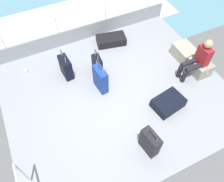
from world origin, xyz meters
TOP-DOWN VIEW (x-y plane):
  - ground_plane at (0.00, 0.00)m, footprint 4.40×5.20m
  - gunwale_port at (-2.17, 0.00)m, footprint 0.06×5.20m
  - railing_port at (-2.17, 0.00)m, footprint 0.04×4.20m
  - sea_wake at (-3.60, 0.00)m, footprint 12.00×12.00m
  - cargo_crate_0 at (-0.30, 2.15)m, footprint 0.64×0.46m
  - cargo_crate_1 at (0.30, 2.18)m, footprint 0.58×0.43m
  - passenger_seated at (0.30, 2.00)m, footprint 0.34×0.66m
  - suitcase_0 at (1.54, -0.05)m, footprint 0.44×0.25m
  - suitcase_1 at (-0.78, -0.17)m, footprint 0.36×0.22m
  - suitcase_2 at (-0.29, -0.29)m, footprint 0.45×0.23m
  - suitcase_3 at (-1.04, -0.89)m, footprint 0.43×0.24m
  - suitcase_4 at (-1.65, 0.62)m, footprint 0.59×0.88m
  - suitcase_5 at (0.85, 0.88)m, footprint 0.59×0.75m
  - paper_cup at (-1.57, -1.82)m, footprint 0.08×0.08m

SIDE VIEW (x-z plane):
  - sea_wake at x=-3.60m, z-range -0.35..-0.33m
  - ground_plane at x=0.00m, z-range -0.06..0.00m
  - paper_cup at x=-1.57m, z-range 0.00..0.10m
  - suitcase_4 at x=-1.65m, z-range 0.00..0.23m
  - suitcase_5 at x=0.85m, z-range 0.00..0.24m
  - cargo_crate_0 at x=-0.30m, z-range 0.00..0.34m
  - cargo_crate_1 at x=0.30m, z-range 0.00..0.36m
  - gunwale_port at x=-2.17m, z-range 0.00..0.45m
  - suitcase_1 at x=-0.78m, z-range -0.10..0.62m
  - suitcase_3 at x=-1.04m, z-range -0.10..0.67m
  - suitcase_0 at x=1.54m, z-range -0.07..0.66m
  - suitcase_2 at x=-0.29m, z-range -0.11..0.75m
  - passenger_seated at x=0.30m, z-range 0.02..1.07m
  - railing_port at x=-2.17m, z-range 0.27..1.29m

